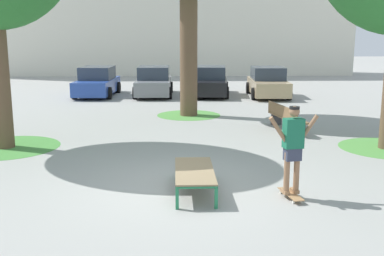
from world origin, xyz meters
The scene contains 12 objects.
ground_plane centered at (0.00, 0.00, 0.00)m, with size 120.00×120.00×0.00m, color #999993.
skate_box centered at (0.36, -0.36, 0.41)m, with size 0.77×1.90×0.46m.
skateboard centered at (2.19, -0.79, 0.08)m, with size 0.35×0.82×0.09m.
skater centered at (2.19, -0.78, 1.07)m, with size 0.99×0.34×1.69m.
grass_patch_near_left centered at (-4.78, 3.54, 0.00)m, with size 2.97×2.97×0.01m, color #47893D.
grass_patch_mid_back centered at (0.48, 8.66, 0.00)m, with size 2.49×2.49×0.01m, color #519342.
car_blue centered at (-4.11, 14.80, 0.69)m, with size 2.06×4.27×1.50m.
car_grey centered at (-1.18, 14.78, 0.69)m, with size 1.94×4.21×1.50m.
car_black centered at (1.75, 14.79, 0.69)m, with size 2.20×4.34×1.50m.
car_tan centered at (4.67, 14.23, 0.69)m, with size 2.08×4.28×1.50m.
park_bench centered at (3.59, 5.63, 0.45)m, with size 0.84×2.44×0.83m.
light_post centered at (0.46, 8.42, 3.83)m, with size 0.36×0.36×5.83m.
Camera 1 is at (0.03, -9.09, 3.06)m, focal length 42.97 mm.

